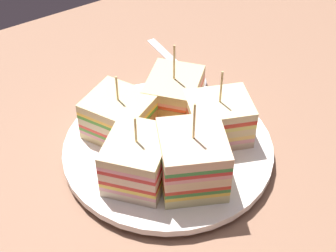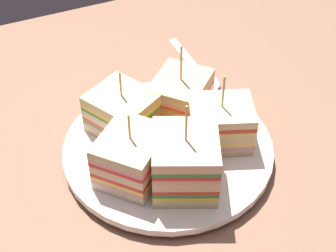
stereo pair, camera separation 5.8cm
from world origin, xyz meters
TOP-DOWN VIEW (x-y plane):
  - ground_plane at (0.00, 0.00)cm, footprint 104.42×75.17cm
  - plate at (0.00, 0.00)cm, footprint 24.51×24.51cm
  - sandwich_wedge_0 at (-5.46, -2.54)cm, footprint 9.48×9.38cm
  - sandwich_wedge_1 at (-0.81, -5.97)cm, footprint 9.13×9.38cm
  - sandwich_wedge_2 at (5.77, -1.71)cm, footprint 8.87×8.09cm
  - sandwich_wedge_3 at (3.81, 4.65)cm, footprint 9.42×9.33cm
  - sandwich_wedge_4 at (-3.57, 4.85)cm, footprint 9.02×9.38cm
  - chip_pile at (0.82, 0.27)cm, footprint 6.83×7.35cm
  - spoon at (10.78, 11.37)cm, footprint 2.94×14.52cm

SIDE VIEW (x-z plane):
  - ground_plane at x=0.00cm, z-range -1.80..0.00cm
  - spoon at x=10.78cm, z-range -0.09..0.91cm
  - plate at x=0.00cm, z-range 0.17..1.78cm
  - chip_pile at x=0.82cm, z-range 1.70..3.67cm
  - sandwich_wedge_4 at x=-3.57cm, z-range -0.03..8.28cm
  - sandwich_wedge_3 at x=3.81cm, z-range -0.74..9.06cm
  - sandwich_wedge_2 at x=5.77cm, z-range -0.48..8.83cm
  - sandwich_wedge_0 at x=-5.46cm, z-range 0.03..8.75cm
  - sandwich_wedge_1 at x=-0.81cm, z-range -0.61..10.23cm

